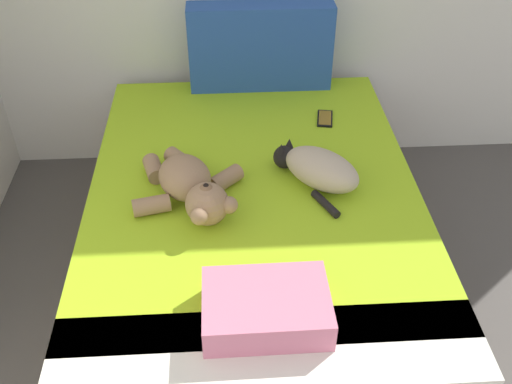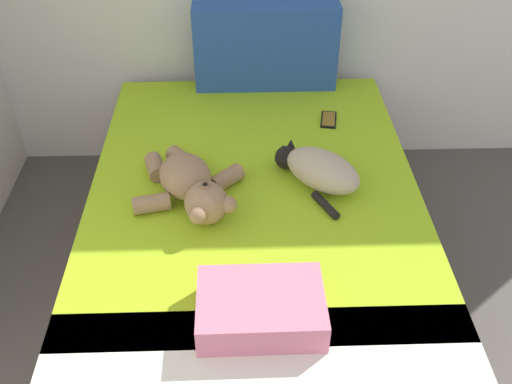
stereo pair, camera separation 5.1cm
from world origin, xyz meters
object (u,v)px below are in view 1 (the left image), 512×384
object	(u,v)px
cell_phone	(325,118)
throw_pillow	(266,308)
cat	(318,168)
teddy_bear	(191,186)
bed	(254,235)
patterned_cushion	(261,47)

from	to	relation	value
cell_phone	throw_pillow	xyz separation A→B (m)	(-0.37, -1.20, 0.05)
cat	teddy_bear	size ratio (longest dim) A/B	0.76
cat	teddy_bear	distance (m)	0.52
bed	patterned_cushion	bearing A→B (deg)	84.46
bed	cell_phone	world-z (taller)	cell_phone
patterned_cushion	throw_pillow	xyz separation A→B (m)	(-0.08, -1.56, -0.16)
teddy_bear	cell_phone	distance (m)	0.86
bed	teddy_bear	distance (m)	0.44
teddy_bear	cat	bearing A→B (deg)	10.45
patterned_cushion	cell_phone	world-z (taller)	patterned_cushion
cat	throw_pillow	world-z (taller)	cat
teddy_bear	throw_pillow	xyz separation A→B (m)	(0.25, -0.61, -0.02)
cat	cell_phone	size ratio (longest dim) A/B	2.63
cat	patterned_cushion	bearing A→B (deg)	101.82
teddy_bear	cell_phone	bearing A→B (deg)	43.27
bed	cat	bearing A→B (deg)	2.82
throw_pillow	teddy_bear	bearing A→B (deg)	112.27
bed	throw_pillow	world-z (taller)	throw_pillow
patterned_cushion	cell_phone	size ratio (longest dim) A/B	4.59
cell_phone	teddy_bear	bearing A→B (deg)	-136.73
bed	cell_phone	distance (m)	0.69
cell_phone	patterned_cushion	bearing A→B (deg)	128.77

